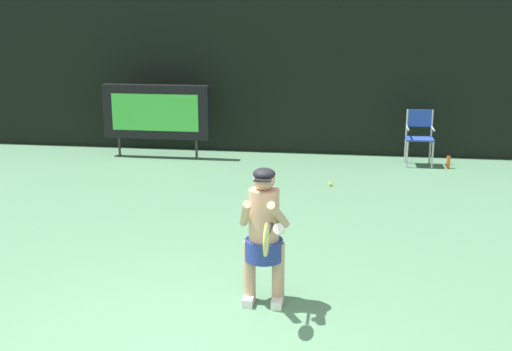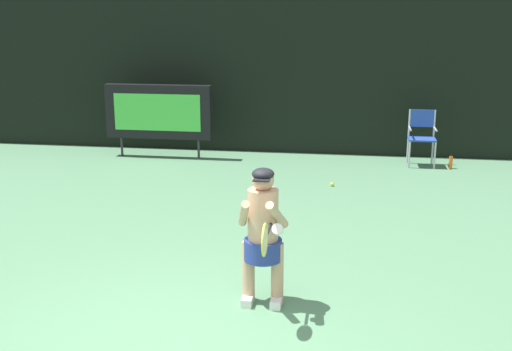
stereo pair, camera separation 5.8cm
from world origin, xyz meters
The scene contains 7 objects.
backdrop_screen centered at (0.00, 8.50, 1.81)m, with size 18.00×0.12×3.66m.
scoreboard centered at (-2.44, 7.61, 0.95)m, with size 2.20×0.21×1.50m.
umpire_chair centered at (2.84, 7.71, 0.62)m, with size 0.52×0.44×1.08m.
water_bottle centered at (3.40, 7.51, 0.12)m, with size 0.07×0.07×0.27m.
tennis_player centered at (0.64, 1.21, 0.78)m, with size 0.53×0.60×1.45m.
tennis_racket centered at (0.74, 0.68, 0.91)m, with size 0.03×0.60×0.31m.
tennis_ball_loose centered at (1.19, 5.88, 0.03)m, with size 0.07×0.07×0.07m.
Camera 1 is at (1.44, -4.79, 2.95)m, focal length 44.47 mm.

